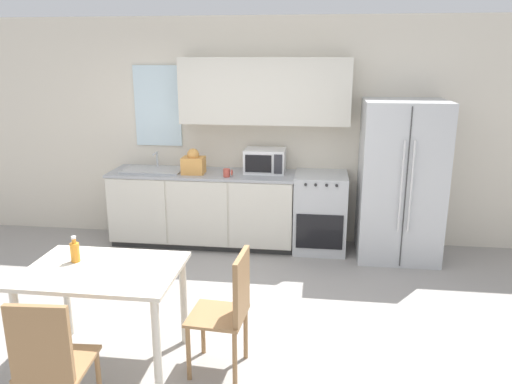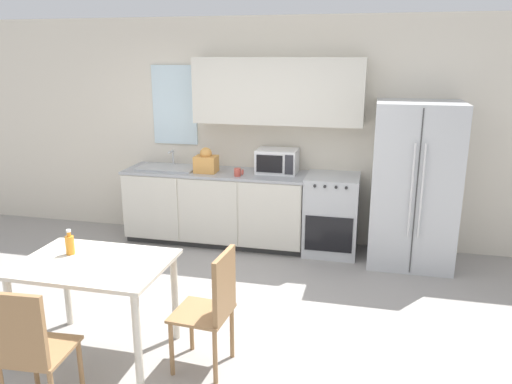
# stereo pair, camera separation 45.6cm
# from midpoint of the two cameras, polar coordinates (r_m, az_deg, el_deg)

# --- Properties ---
(ground_plane) EXTENTS (12.00, 12.00, 0.00)m
(ground_plane) POSITION_cam_midpoint_polar(r_m,az_deg,el_deg) (4.55, -2.83, -14.46)
(ground_plane) COLOR gray
(wall_back) EXTENTS (12.00, 0.38, 2.70)m
(wall_back) POSITION_cam_midpoint_polar(r_m,az_deg,el_deg) (6.08, 3.00, 7.76)
(wall_back) COLOR beige
(wall_back) RESTS_ON ground_plane
(kitchen_counter) EXTENTS (2.22, 0.64, 0.91)m
(kitchen_counter) POSITION_cam_midpoint_polar(r_m,az_deg,el_deg) (6.13, -2.49, -1.71)
(kitchen_counter) COLOR #333333
(kitchen_counter) RESTS_ON ground_plane
(oven_range) EXTENTS (0.61, 0.62, 0.92)m
(oven_range) POSITION_cam_midpoint_polar(r_m,az_deg,el_deg) (5.92, 10.81, -2.57)
(oven_range) COLOR #B7BABC
(oven_range) RESTS_ON ground_plane
(refrigerator) EXTENTS (0.90, 0.81, 1.79)m
(refrigerator) POSITION_cam_midpoint_polar(r_m,az_deg,el_deg) (5.76, 19.78, 0.78)
(refrigerator) COLOR silver
(refrigerator) RESTS_ON ground_plane
(kitchen_sink) EXTENTS (0.71, 0.42, 0.20)m
(kitchen_sink) POSITION_cam_midpoint_polar(r_m,az_deg,el_deg) (6.20, -7.93, 2.79)
(kitchen_sink) COLOR #B7BABC
(kitchen_sink) RESTS_ON kitchen_counter
(microwave) EXTENTS (0.48, 0.37, 0.28)m
(microwave) POSITION_cam_midpoint_polar(r_m,az_deg,el_deg) (5.92, 4.65, 3.53)
(microwave) COLOR silver
(microwave) RESTS_ON kitchen_counter
(coffee_mug) EXTENTS (0.11, 0.08, 0.09)m
(coffee_mug) POSITION_cam_midpoint_polar(r_m,az_deg,el_deg) (5.74, 0.21, 2.25)
(coffee_mug) COLOR #BF4C3F
(coffee_mug) RESTS_ON kitchen_counter
(grocery_bag_0) EXTENTS (0.26, 0.22, 0.30)m
(grocery_bag_0) POSITION_cam_midpoint_polar(r_m,az_deg,el_deg) (5.93, -3.55, 3.43)
(grocery_bag_0) COLOR #DB994C
(grocery_bag_0) RESTS_ON kitchen_counter
(dining_table) EXTENTS (1.11, 0.79, 0.77)m
(dining_table) POSITION_cam_midpoint_polar(r_m,az_deg,el_deg) (3.92, -14.78, -9.34)
(dining_table) COLOR beige
(dining_table) RESTS_ON ground_plane
(dining_chair_near) EXTENTS (0.43, 0.43, 0.93)m
(dining_chair_near) POSITION_cam_midpoint_polar(r_m,az_deg,el_deg) (3.41, -21.02, -16.20)
(dining_chair_near) COLOR #997047
(dining_chair_near) RESTS_ON ground_plane
(dining_chair_side) EXTENTS (0.43, 0.43, 0.93)m
(dining_chair_side) POSITION_cam_midpoint_polar(r_m,az_deg,el_deg) (3.67, -1.24, -12.65)
(dining_chair_side) COLOR #997047
(dining_chair_side) RESTS_ON ground_plane
(drink_bottle) EXTENTS (0.07, 0.07, 0.20)m
(drink_bottle) POSITION_cam_midpoint_polar(r_m,az_deg,el_deg) (4.04, -17.53, -5.78)
(drink_bottle) COLOR orange
(drink_bottle) RESTS_ON dining_table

